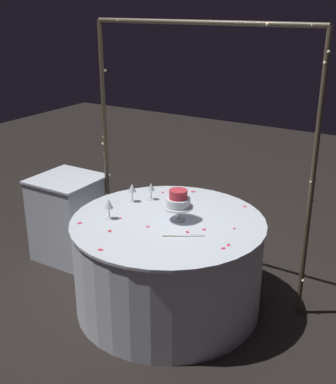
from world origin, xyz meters
The scene contains 24 objects.
ground_plane centered at (0.00, 0.00, 0.00)m, with size 12.00×12.00×0.00m, color black.
decorative_arch centered at (0.00, 0.43, 1.36)m, with size 1.87×0.06×2.11m.
main_table centered at (0.00, 0.00, 0.37)m, with size 1.44×1.44×0.73m.
side_table centered at (-1.20, 0.22, 0.39)m, with size 0.56×0.56×0.77m.
tiered_cake centered at (0.06, 0.05, 0.88)m, with size 0.22×0.22×0.23m.
wine_glass_0 centered at (-0.43, 0.16, 0.84)m, with size 0.06×0.06×0.15m.
wine_glass_1 centered at (-0.39, -0.20, 0.84)m, with size 0.06×0.06×0.16m.
wine_glass_2 centered at (-0.33, 0.28, 0.83)m, with size 0.06×0.06×0.14m.
cake_knife centered at (0.21, -0.18, 0.74)m, with size 0.26×0.18×0.01m.
rose_petal_0 centered at (0.22, -0.10, 0.73)m, with size 0.04×0.02×0.00m, color #E02D47.
rose_petal_1 centered at (-0.12, 0.61, 0.73)m, with size 0.04×0.03×0.00m, color #E02D47.
rose_petal_2 centered at (0.30, 0.00, 0.73)m, with size 0.03×0.02×0.00m, color #E02D47.
rose_petal_3 centered at (-0.07, -0.17, 0.73)m, with size 0.03×0.02×0.00m, color #E02D47.
rose_petal_4 centered at (0.48, 0.13, 0.73)m, with size 0.03×0.02×0.00m, color #E02D47.
rose_petal_5 centered at (-0.32, -0.15, 0.73)m, with size 0.03×0.02×0.00m, color #E02D47.
rose_petal_6 centered at (-0.08, 0.25, 0.73)m, with size 0.03×0.02×0.00m, color #E02D47.
rose_petal_7 centered at (-0.52, -0.38, 0.73)m, with size 0.04×0.03×0.00m, color #E02D47.
rose_petal_8 centered at (-0.13, -0.62, 0.73)m, with size 0.04×0.03×0.00m, color #E02D47.
rose_petal_9 centered at (-0.33, 0.45, 0.73)m, with size 0.03×0.02×0.00m, color #E02D47.
rose_petal_10 centered at (-0.17, 0.52, 0.73)m, with size 0.03×0.02×0.00m, color #E02D47.
rose_petal_11 centered at (0.38, 0.54, 0.73)m, with size 0.03×0.02×0.00m, color #E02D47.
rose_petal_12 centered at (-0.25, -0.37, 0.73)m, with size 0.04×0.03×0.00m, color #E02D47.
rose_petal_13 centered at (0.54, -0.19, 0.73)m, with size 0.03×0.02×0.00m, color #E02D47.
rose_petal_14 centered at (0.55, -0.13, 0.73)m, with size 0.03×0.02×0.00m, color #E02D47.
Camera 1 is at (1.72, -2.80, 2.24)m, focal length 45.96 mm.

